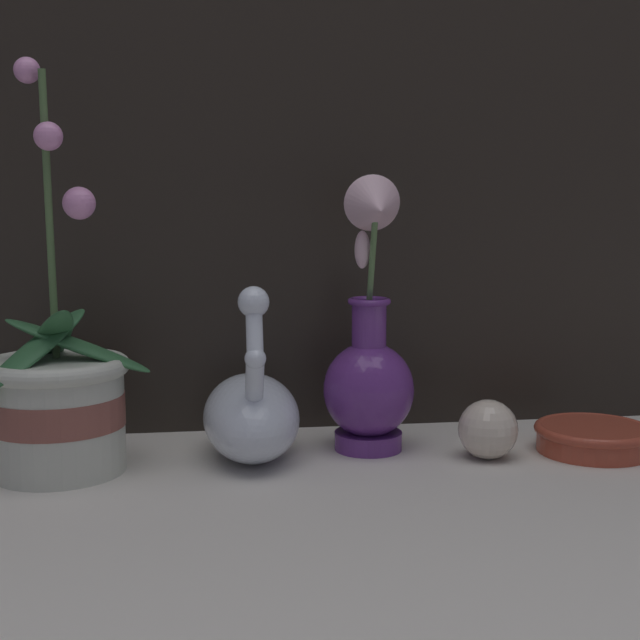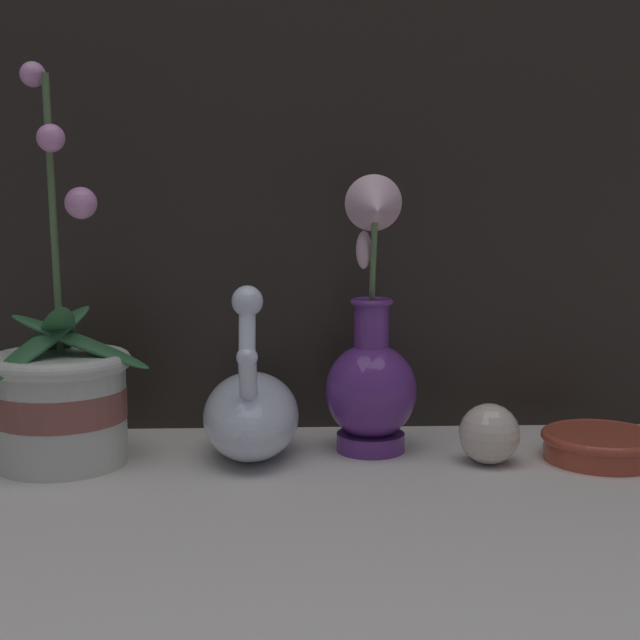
{
  "view_description": "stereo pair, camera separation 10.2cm",
  "coord_description": "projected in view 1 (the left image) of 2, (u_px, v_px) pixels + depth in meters",
  "views": [
    {
      "loc": [
        -0.16,
        -0.87,
        0.3
      ],
      "look_at": [
        -0.02,
        0.13,
        0.16
      ],
      "focal_mm": 50.0,
      "sensor_mm": 36.0,
      "label": 1
    },
    {
      "loc": [
        -0.06,
        -0.88,
        0.3
      ],
      "look_at": [
        -0.02,
        0.13,
        0.16
      ],
      "focal_mm": 50.0,
      "sensor_mm": 36.0,
      "label": 2
    }
  ],
  "objects": [
    {
      "name": "swan_figurine",
      "position": [
        251.0,
        412.0,
        1.03
      ],
      "size": [
        0.11,
        0.2,
        0.21
      ],
      "color": "silver",
      "rests_on": "ground_plane"
    },
    {
      "name": "blue_vase",
      "position": [
        369.0,
        367.0,
        1.05
      ],
      "size": [
        0.11,
        0.12,
        0.33
      ],
      "color": "#602D7F",
      "rests_on": "ground_plane"
    },
    {
      "name": "amber_dish",
      "position": [
        593.0,
        436.0,
        1.06
      ],
      "size": [
        0.14,
        0.14,
        0.03
      ],
      "color": "#A8422D",
      "rests_on": "ground_plane"
    },
    {
      "name": "glass_sphere",
      "position": [
        488.0,
        429.0,
        1.03
      ],
      "size": [
        0.07,
        0.07,
        0.07
      ],
      "color": "beige",
      "rests_on": "ground_plane"
    },
    {
      "name": "ground_plane",
      "position": [
        357.0,
        491.0,
        0.92
      ],
      "size": [
        2.8,
        2.8,
        0.0
      ],
      "primitive_type": "plane",
      "color": "beige"
    },
    {
      "name": "orchid_potted_plant",
      "position": [
        57.0,
        399.0,
        0.97
      ],
      "size": [
        0.19,
        0.2,
        0.45
      ],
      "color": "beige",
      "rests_on": "ground_plane"
    }
  ]
}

